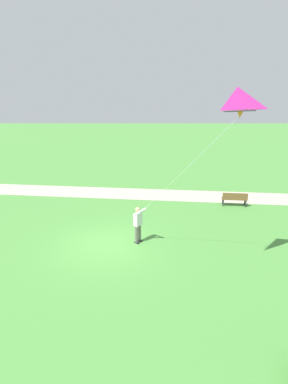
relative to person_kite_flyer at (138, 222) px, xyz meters
name	(u,v)px	position (x,y,z in m)	size (l,w,h in m)	color
ground_plane	(107,245)	(0.24, -1.46, -1.05)	(120.00, 120.00, 0.00)	#4C8E3D
walkway_path	(148,194)	(-7.07, 0.54, -1.04)	(2.40, 32.00, 0.02)	#B7AD99
person_kite_flyer	(138,222)	(0.00, 0.00, 0.00)	(0.56, 0.61, 1.83)	#232328
flying_kite	(236,103)	(2.42, 3.27, 5.27)	(2.76, 3.78, 5.04)	#E02D9E
park_bench_near_walkway	(235,198)	(-4.79, 5.82, -0.54)	(0.61, 1.54, 0.88)	brown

